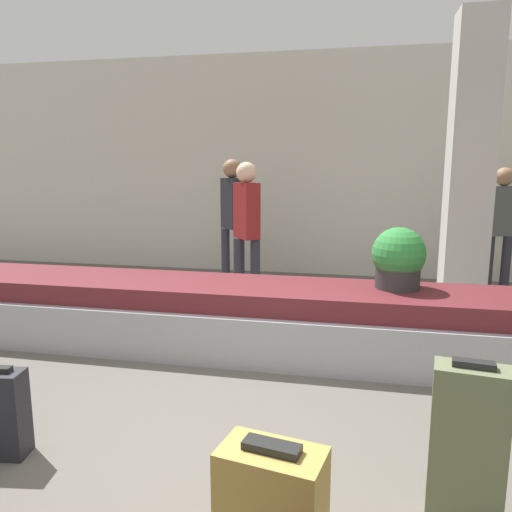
{
  "coord_description": "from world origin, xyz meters",
  "views": [
    {
      "loc": [
        0.87,
        -2.36,
        1.61
      ],
      "look_at": [
        0.0,
        1.74,
        0.84
      ],
      "focal_mm": 35.0,
      "sensor_mm": 36.0,
      "label": 1
    }
  ],
  "objects": [
    {
      "name": "ground_plane",
      "position": [
        0.0,
        0.0,
        0.0
      ],
      "size": [
        18.0,
        18.0,
        0.0
      ],
      "primitive_type": "plane",
      "color": "#59544C"
    },
    {
      "name": "potted_plant_0",
      "position": [
        1.19,
        1.87,
        0.84
      ],
      "size": [
        0.44,
        0.44,
        0.51
      ],
      "color": "#2D2D2D",
      "rests_on": "carousel"
    },
    {
      "name": "carousel",
      "position": [
        0.0,
        1.74,
        0.28
      ],
      "size": [
        7.56,
        0.96,
        0.59
      ],
      "color": "#9E9EA3",
      "rests_on": "ground_plane"
    },
    {
      "name": "pillar",
      "position": [
        2.01,
        3.51,
        1.6
      ],
      "size": [
        0.46,
        0.46,
        3.2
      ],
      "color": "beige",
      "rests_on": "ground_plane"
    },
    {
      "name": "traveler_0",
      "position": [
        -0.4,
        3.11,
        0.98
      ],
      "size": [
        0.35,
        0.36,
        1.64
      ],
      "rotation": [
        0.0,
        0.0,
        -0.85
      ],
      "color": "#282833",
      "rests_on": "ground_plane"
    },
    {
      "name": "back_wall",
      "position": [
        0.0,
        5.02,
        1.6
      ],
      "size": [
        18.0,
        0.06,
        3.2
      ],
      "color": "beige",
      "rests_on": "ground_plane"
    },
    {
      "name": "traveler_2",
      "position": [
        2.54,
        4.18,
        0.93
      ],
      "size": [
        0.35,
        0.24,
        1.58
      ],
      "rotation": [
        0.0,
        0.0,
        0.2
      ],
      "color": "#282833",
      "rests_on": "ground_plane"
    },
    {
      "name": "suitcase_3",
      "position": [
        1.37,
        -0.16,
        0.37
      ],
      "size": [
        0.34,
        0.22,
        0.77
      ],
      "rotation": [
        0.0,
        0.0,
        -0.14
      ],
      "color": "#5B6647",
      "rests_on": "ground_plane"
    },
    {
      "name": "traveler_1",
      "position": [
        -0.74,
        3.81,
        1.01
      ],
      "size": [
        0.35,
        0.36,
        1.68
      ],
      "rotation": [
        0.0,
        0.0,
        -0.82
      ],
      "color": "#282833",
      "rests_on": "ground_plane"
    },
    {
      "name": "suitcase_2",
      "position": [
        -1.04,
        -0.15,
        0.25
      ],
      "size": [
        0.27,
        0.2,
        0.53
      ],
      "rotation": [
        0.0,
        0.0,
        0.15
      ],
      "color": "#232328",
      "rests_on": "ground_plane"
    }
  ]
}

